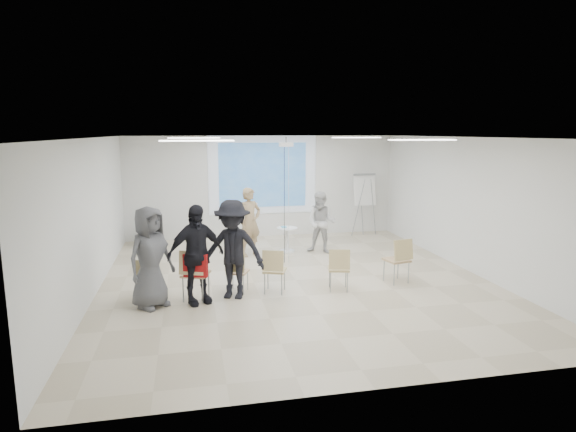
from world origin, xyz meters
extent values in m
cube|color=beige|center=(0.00, 0.00, -0.05)|extent=(8.00, 9.00, 0.10)
cube|color=white|center=(0.00, 0.00, 3.05)|extent=(8.00, 9.00, 0.10)
cube|color=silver|center=(0.00, 4.55, 1.50)|extent=(8.00, 0.10, 3.00)
cube|color=silver|center=(-4.05, 0.00, 1.50)|extent=(0.10, 9.00, 3.00)
cube|color=silver|center=(4.05, 0.00, 1.50)|extent=(0.10, 9.00, 3.00)
cube|color=silver|center=(0.00, 4.49, 1.85)|extent=(3.20, 0.01, 2.30)
cube|color=#326DAB|center=(0.00, 4.47, 1.85)|extent=(2.60, 0.01, 1.90)
cylinder|color=white|center=(0.31, 2.43, 0.02)|extent=(0.43, 0.43, 0.05)
cylinder|color=silver|center=(0.31, 2.43, 0.32)|extent=(0.12, 0.12, 0.59)
cylinder|color=white|center=(0.31, 2.43, 0.63)|extent=(0.59, 0.59, 0.04)
cube|color=white|center=(0.36, 2.41, 0.66)|extent=(0.21, 0.17, 0.01)
cube|color=#44A6CE|center=(0.23, 2.48, 0.66)|extent=(0.14, 0.19, 0.01)
imported|color=tan|center=(-0.68, 2.28, 0.98)|extent=(0.86, 0.77, 1.97)
imported|color=silver|center=(1.17, 2.17, 0.89)|extent=(1.08, 1.02, 1.77)
cube|color=white|center=(-0.50, 2.53, 1.30)|extent=(0.09, 0.12, 0.04)
cube|color=white|center=(0.99, 2.42, 1.19)|extent=(0.10, 0.13, 0.04)
cube|color=#D1B679|center=(-3.02, -0.56, 0.40)|extent=(0.41, 0.41, 0.04)
cube|color=#CFB878|center=(-3.01, -0.74, 0.63)|extent=(0.38, 0.11, 0.36)
cylinder|color=#919399|center=(-3.16, -0.72, 0.20)|extent=(0.02, 0.02, 0.39)
cylinder|color=gray|center=(-2.86, -0.70, 0.20)|extent=(0.02, 0.02, 0.39)
cylinder|color=gray|center=(-3.19, -0.42, 0.20)|extent=(0.02, 0.02, 0.39)
cylinder|color=gray|center=(-2.89, -0.39, 0.20)|extent=(0.02, 0.02, 0.39)
cube|color=tan|center=(-2.09, -0.78, 0.49)|extent=(0.59, 0.59, 0.04)
cube|color=tan|center=(-2.16, -0.98, 0.77)|extent=(0.47, 0.24, 0.44)
cylinder|color=#92959A|center=(-2.33, -0.89, 0.24)|extent=(0.03, 0.03, 0.48)
cylinder|color=#919498|center=(-1.97, -1.02, 0.24)|extent=(0.03, 0.03, 0.48)
cylinder|color=gray|center=(-2.20, -0.54, 0.24)|extent=(0.03, 0.03, 0.48)
cylinder|color=#93979B|center=(-1.85, -0.66, 0.24)|extent=(0.03, 0.03, 0.48)
cube|color=tan|center=(-1.27, -0.49, 0.41)|extent=(0.50, 0.50, 0.04)
cube|color=tan|center=(-1.34, -0.66, 0.64)|extent=(0.38, 0.22, 0.36)
cylinder|color=gray|center=(-1.48, -0.58, 0.20)|extent=(0.03, 0.03, 0.40)
cylinder|color=gray|center=(-1.19, -0.70, 0.20)|extent=(0.03, 0.03, 0.40)
cylinder|color=#93959B|center=(-1.36, -0.29, 0.20)|extent=(0.03, 0.03, 0.40)
cylinder|color=#95999D|center=(-1.07, -0.41, 0.20)|extent=(0.03, 0.03, 0.40)
cube|color=tan|center=(-0.57, -0.67, 0.44)|extent=(0.53, 0.53, 0.04)
cube|color=tan|center=(-0.64, -0.85, 0.69)|extent=(0.42, 0.22, 0.39)
cylinder|color=gray|center=(-0.79, -0.77, 0.22)|extent=(0.03, 0.03, 0.43)
cylinder|color=gray|center=(-0.47, -0.88, 0.22)|extent=(0.03, 0.03, 0.43)
cylinder|color=gray|center=(-0.67, -0.45, 0.22)|extent=(0.03, 0.03, 0.43)
cylinder|color=gray|center=(-0.36, -0.57, 0.22)|extent=(0.03, 0.03, 0.43)
cube|color=#D1B679|center=(0.70, -0.79, 0.44)|extent=(0.49, 0.49, 0.04)
cube|color=tan|center=(0.65, -0.98, 0.68)|extent=(0.42, 0.17, 0.39)
cylinder|color=gray|center=(0.50, -0.91, 0.21)|extent=(0.03, 0.03, 0.43)
cylinder|color=gray|center=(0.82, -0.99, 0.21)|extent=(0.03, 0.03, 0.43)
cylinder|color=gray|center=(0.57, -0.59, 0.21)|extent=(0.03, 0.03, 0.43)
cylinder|color=gray|center=(0.89, -0.67, 0.21)|extent=(0.03, 0.03, 0.43)
cube|color=tan|center=(2.03, -0.55, 0.48)|extent=(0.53, 0.53, 0.04)
cube|color=tan|center=(2.08, -0.76, 0.74)|extent=(0.45, 0.18, 0.42)
cylinder|color=gray|center=(1.90, -0.77, 0.23)|extent=(0.03, 0.03, 0.47)
cylinder|color=#909398|center=(2.25, -0.69, 0.23)|extent=(0.03, 0.03, 0.47)
cylinder|color=#94989C|center=(1.82, -0.41, 0.23)|extent=(0.03, 0.03, 0.47)
cylinder|color=#919499|center=(2.17, -0.34, 0.23)|extent=(0.03, 0.03, 0.47)
cube|color=#A21415|center=(-2.09, -1.00, 0.72)|extent=(0.45, 0.24, 0.42)
imported|color=black|center=(-1.27, -0.47, 0.44)|extent=(0.36, 0.32, 0.02)
imported|color=black|center=(-2.07, -0.98, 1.05)|extent=(1.41, 1.14, 2.11)
imported|color=black|center=(-1.39, -0.81, 1.06)|extent=(1.56, 1.20, 2.13)
imported|color=#56575B|center=(-2.87, -1.01, 1.03)|extent=(1.19, 1.16, 2.05)
cylinder|color=#93969B|center=(2.77, 3.84, 0.88)|extent=(0.34, 0.19, 1.73)
cylinder|color=gray|center=(3.26, 3.88, 0.88)|extent=(0.31, 0.23, 1.73)
cylinder|color=gray|center=(2.99, 4.17, 0.88)|extent=(0.05, 0.39, 1.72)
cube|color=white|center=(3.01, 3.97, 1.41)|extent=(0.70, 0.25, 0.97)
cube|color=gray|center=(3.00, 4.01, 1.85)|extent=(0.70, 0.11, 0.07)
cube|color=black|center=(-3.24, 3.77, 0.27)|extent=(0.54, 0.46, 0.49)
cube|color=gray|center=(-3.24, 3.77, 0.62)|extent=(0.38, 0.34, 0.21)
cylinder|color=black|center=(-3.45, 3.65, 0.03)|extent=(0.07, 0.07, 0.06)
cylinder|color=black|center=(-3.07, 3.59, 0.03)|extent=(0.07, 0.07, 0.06)
cylinder|color=black|center=(-3.41, 3.94, 0.03)|extent=(0.07, 0.07, 0.06)
cylinder|color=black|center=(-3.02, 3.88, 0.03)|extent=(0.07, 0.07, 0.06)
cube|color=white|center=(0.10, 1.50, 2.82)|extent=(0.30, 0.25, 0.10)
cylinder|color=gray|center=(0.10, 1.50, 2.93)|extent=(0.04, 0.04, 0.14)
cylinder|color=black|center=(0.04, 1.42, 1.39)|extent=(0.01, 0.01, 2.77)
cylinder|color=white|center=(0.14, 1.40, 1.39)|extent=(0.01, 0.01, 2.77)
cube|color=white|center=(-2.00, 2.00, 2.97)|extent=(1.20, 0.30, 0.02)
cube|color=white|center=(2.00, 2.00, 2.97)|extent=(1.20, 0.30, 0.02)
cube|color=white|center=(-2.00, -1.50, 2.97)|extent=(1.20, 0.30, 0.02)
cube|color=white|center=(2.00, -1.50, 2.97)|extent=(1.20, 0.30, 0.02)
camera|label=1|loc=(-2.15, -9.60, 3.12)|focal=30.00mm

